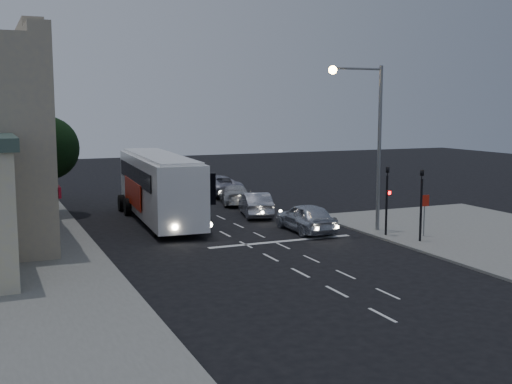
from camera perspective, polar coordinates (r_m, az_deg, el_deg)
name	(u,v)px	position (r m, az deg, el deg)	size (l,w,h in m)	color
ground	(262,253)	(30.70, 0.52, -5.44)	(120.00, 120.00, 0.00)	black
road_markings	(259,238)	(34.16, 0.25, -4.09)	(8.00, 30.55, 0.01)	silver
tour_bus	(159,185)	(39.30, -8.61, 0.60)	(3.58, 13.36, 4.06)	white
car_suv	(306,217)	(35.75, 4.45, -2.27)	(1.92, 4.77, 1.62)	#B3B9C5
car_sedan_a	(255,204)	(40.75, -0.05, -1.09)	(1.61, 4.62, 1.52)	#9B9DA8
car_sedan_b	(235,195)	(45.73, -1.88, -0.23)	(1.93, 4.75, 1.38)	#B7B7B7
car_sedan_c	(215,185)	(50.33, -3.67, 0.59)	(2.63, 5.70, 1.58)	#9695A3
traffic_signal_main	(387,192)	(34.63, 11.58, -0.03)	(0.25, 0.35, 4.10)	black
traffic_signal_side	(421,196)	(33.47, 14.49, -0.38)	(0.18, 0.15, 4.10)	black
regulatory_sign	(425,208)	(34.95, 14.78, -1.43)	(0.45, 0.12, 2.20)	slate
streetlight	(370,129)	(35.39, 10.06, 5.55)	(3.32, 0.44, 9.00)	slate
street_tree	(47,145)	(42.62, -18.09, 3.97)	(4.00, 4.00, 6.20)	black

